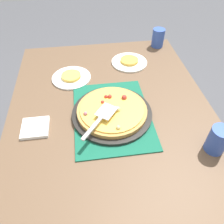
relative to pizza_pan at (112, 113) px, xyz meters
The scene contains 13 objects.
ground_plane 0.76m from the pizza_pan, ahead, with size 8.00×8.00×0.00m, color #4C4C51.
dining_table 0.12m from the pizza_pan, ahead, with size 1.40×1.00×0.75m.
placemat 0.01m from the pizza_pan, ahead, with size 0.48×0.36×0.01m, color #145B42.
pizza_pan is the anchor object (origin of this frame).
pizza 0.02m from the pizza_pan, 31.65° to the right, with size 0.33×0.33×0.05m.
plate_near_left 0.37m from the pizza_pan, 30.60° to the left, with size 0.22×0.22×0.01m, color white.
plate_far_right 0.47m from the pizza_pan, 21.25° to the right, with size 0.22×0.22×0.01m, color white.
served_slice_left 0.37m from the pizza_pan, 30.60° to the left, with size 0.11×0.11×0.02m, color #EAB747.
served_slice_right 0.47m from the pizza_pan, 21.25° to the right, with size 0.11×0.11×0.02m, color gold.
cup_near 0.74m from the pizza_pan, 32.86° to the right, with size 0.08×0.08×0.12m, color #3351AD.
cup_far 0.47m from the pizza_pan, 122.89° to the right, with size 0.08×0.08×0.12m, color #3351AD.
pizza_server 0.11m from the pizza_pan, 142.29° to the left, with size 0.21×0.17×0.01m.
napkin_stack 0.36m from the pizza_pan, 96.36° to the left, with size 0.12×0.12×0.02m, color white.
Camera 1 is at (-0.73, 0.10, 1.51)m, focal length 35.57 mm.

